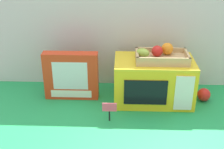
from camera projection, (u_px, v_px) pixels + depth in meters
name	position (u px, v px, depth m)	size (l,w,h in m)	color
ground_plane	(127.00, 98.00, 1.65)	(1.70, 1.70, 0.00)	#219E54
display_back_panel	(128.00, 28.00, 1.67)	(1.61, 0.03, 0.69)	silver
toy_microwave	(153.00, 81.00, 1.58)	(0.42, 0.25, 0.24)	yellow
food_groups_crate	(161.00, 56.00, 1.51)	(0.27, 0.15, 0.09)	tan
cookie_set_box	(71.00, 76.00, 1.60)	(0.29, 0.07, 0.27)	red
price_sign	(109.00, 109.00, 1.42)	(0.07, 0.01, 0.10)	black
loose_toy_apple	(204.00, 95.00, 1.61)	(0.07, 0.07, 0.07)	red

